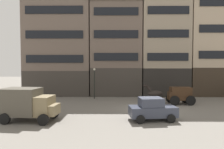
{
  "coord_description": "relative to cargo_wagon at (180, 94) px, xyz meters",
  "views": [
    {
      "loc": [
        -3.74,
        -18.53,
        4.32
      ],
      "look_at": [
        -3.92,
        2.06,
        3.44
      ],
      "focal_mm": 29.61,
      "sensor_mm": 36.0,
      "label": 1
    }
  ],
  "objects": [
    {
      "name": "cargo_wagon",
      "position": [
        0.0,
        0.0,
        0.0
      ],
      "size": [
        2.94,
        1.58,
        1.98
      ],
      "color": "#3D2819",
      "rests_on": "ground_plane"
    },
    {
      "name": "ground_plane",
      "position": [
        -3.87,
        -2.56,
        -1.15
      ],
      "size": [
        120.0,
        120.0,
        0.0
      ],
      "primitive_type": "plane",
      "color": "slate"
    },
    {
      "name": "building_center_right",
      "position": [
        -0.01,
        7.73,
        7.66
      ],
      "size": [
        7.33,
        6.07,
        17.52
      ],
      "color": "black",
      "rests_on": "ground_plane"
    },
    {
      "name": "draft_horse",
      "position": [
        -2.95,
        -0.0,
        0.12
      ],
      "size": [
        2.35,
        0.65,
        2.3
      ],
      "color": "black",
      "rests_on": "ground_plane"
    },
    {
      "name": "building_far_right",
      "position": [
        8.29,
        7.74,
        6.67
      ],
      "size": [
        9.95,
        6.07,
        15.54
      ],
      "color": "#33281E",
      "rests_on": "ground_plane"
    },
    {
      "name": "delivery_truck_near",
      "position": [
        -14.36,
        -6.7,
        0.28
      ],
      "size": [
        4.47,
        2.43,
        2.62
      ],
      "color": "#7A6B4C",
      "rests_on": "ground_plane"
    },
    {
      "name": "building_center_left",
      "position": [
        -7.27,
        7.73,
        5.95
      ],
      "size": [
        7.9,
        6.07,
        14.1
      ],
      "color": "#38332D",
      "rests_on": "ground_plane"
    },
    {
      "name": "streetlamp_curbside",
      "position": [
        -10.2,
        3.57,
        1.52
      ],
      "size": [
        0.32,
        0.32,
        4.12
      ],
      "color": "black",
      "rests_on": "ground_plane"
    },
    {
      "name": "building_far_left",
      "position": [
        -15.94,
        7.73,
        7.83
      ],
      "size": [
        10.13,
        6.07,
        17.87
      ],
      "color": "#38332D",
      "rests_on": "ground_plane"
    },
    {
      "name": "sedan_dark",
      "position": [
        -4.5,
        -6.35,
        -0.23
      ],
      "size": [
        3.86,
        2.19,
        1.83
      ],
      "color": "#333847",
      "rests_on": "ground_plane"
    }
  ]
}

